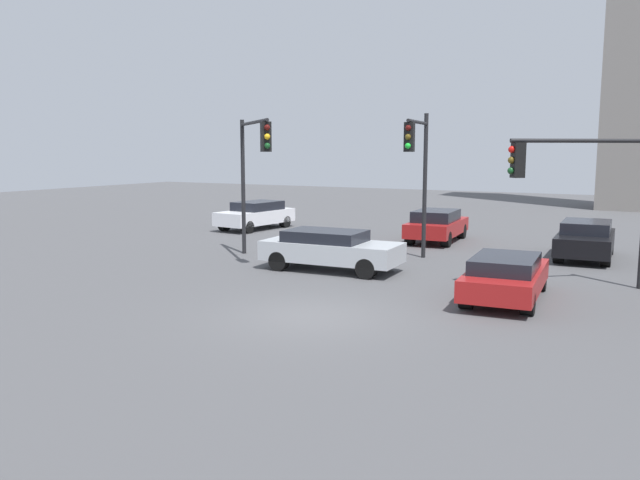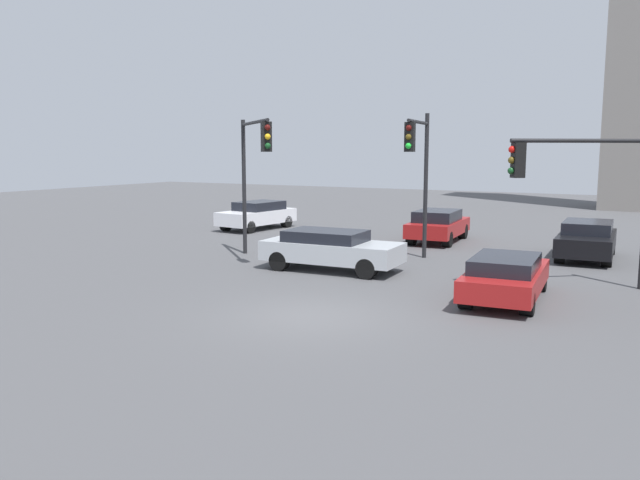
% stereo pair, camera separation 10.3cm
% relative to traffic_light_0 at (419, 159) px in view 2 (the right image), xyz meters
% --- Properties ---
extents(ground_plane, '(100.83, 100.83, 0.00)m').
position_rel_traffic_light_0_xyz_m(ground_plane, '(0.34, -8.43, -3.84)').
color(ground_plane, '#4C4C4F').
extents(traffic_light_0, '(0.63, 3.10, 5.54)m').
position_rel_traffic_light_0_xyz_m(traffic_light_0, '(0.00, 0.00, 0.00)').
color(traffic_light_0, black).
rests_on(traffic_light_0, ground_plane).
extents(traffic_light_1, '(3.58, 2.81, 4.73)m').
position_rel_traffic_light_0_xyz_m(traffic_light_1, '(5.79, -2.17, -0.44)').
color(traffic_light_1, black).
rests_on(traffic_light_1, ground_plane).
extents(traffic_light_2, '(3.29, 3.10, 5.34)m').
position_rel_traffic_light_0_xyz_m(traffic_light_2, '(-5.43, -2.59, 0.05)').
color(traffic_light_2, black).
rests_on(traffic_light_2, ground_plane).
extents(car_0, '(2.26, 4.61, 1.46)m').
position_rel_traffic_light_0_xyz_m(car_0, '(-1.12, 5.74, -3.06)').
color(car_0, maroon).
rests_on(car_0, ground_plane).
extents(car_1, '(2.41, 4.65, 1.46)m').
position_rel_traffic_light_0_xyz_m(car_1, '(-11.01, 5.63, -3.07)').
color(car_1, silver).
rests_on(car_1, ground_plane).
extents(car_2, '(2.14, 4.55, 1.44)m').
position_rel_traffic_light_0_xyz_m(car_2, '(5.37, 4.16, -3.09)').
color(car_2, black).
rests_on(car_2, ground_plane).
extents(car_3, '(2.22, 4.66, 1.26)m').
position_rel_traffic_light_0_xyz_m(car_3, '(4.22, -4.30, -3.16)').
color(car_3, maroon).
rests_on(car_3, ground_plane).
extents(car_5, '(4.89, 2.22, 1.40)m').
position_rel_traffic_light_0_xyz_m(car_5, '(-2.13, -2.77, -3.08)').
color(car_5, '#ADB2B7').
rests_on(car_5, ground_plane).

